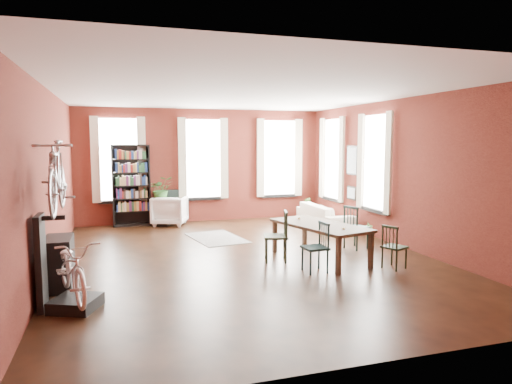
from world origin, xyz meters
name	(u,v)px	position (x,y,z in m)	size (l,w,h in m)	color
room	(249,148)	(0.25, 0.62, 2.14)	(9.00, 9.04, 3.22)	black
dining_table	(320,242)	(1.33, -0.51, 0.35)	(0.93, 2.06, 0.70)	#4C3D2D
dining_chair_a	(315,247)	(0.89, -1.25, 0.43)	(0.40, 0.40, 0.87)	#193738
dining_chair_b	(276,236)	(0.48, -0.36, 0.48)	(0.44, 0.44, 0.96)	#202F1B
dining_chair_c	(394,247)	(2.35, -1.47, 0.39)	(0.36, 0.36, 0.79)	black
dining_chair_d	(356,227)	(2.47, 0.11, 0.46)	(0.42, 0.42, 0.92)	#183431
bookshelf	(131,185)	(-2.00, 4.30, 1.10)	(1.00, 0.32, 2.20)	black
white_armchair	(170,209)	(-1.01, 4.10, 0.44)	(0.86, 0.80, 0.88)	white
cream_sofa	(325,212)	(2.95, 2.60, 0.41)	(2.08, 0.61, 0.81)	beige
striped_rug	(217,238)	(-0.16, 2.01, 0.01)	(1.05, 1.69, 0.01)	black
bike_trainer	(76,303)	(-2.97, -1.95, 0.08)	(0.56, 0.56, 0.16)	black
bike_wall_rack	(41,262)	(-3.40, -1.80, 0.65)	(0.16, 0.60, 1.30)	black
console_table	(59,263)	(-3.28, -0.90, 0.40)	(0.40, 0.80, 0.80)	black
plant_stand	(162,214)	(-1.22, 4.05, 0.33)	(0.33, 0.33, 0.67)	black
plant_by_sofa	(305,214)	(2.90, 3.84, 0.15)	(0.36, 0.66, 0.29)	#2F5221
plant_small	(369,238)	(3.09, 0.59, 0.08)	(0.23, 0.44, 0.16)	#2D5221
bicycle_floor	(72,241)	(-2.99, -1.96, 0.95)	(0.55, 0.83, 1.57)	silver
bicycle_hung	(56,152)	(-3.15, -1.80, 2.13)	(0.47, 1.00, 1.66)	#A5A8AD
plant_on_stand	(161,192)	(-1.23, 4.05, 0.93)	(0.61, 0.68, 0.53)	#2A5E25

